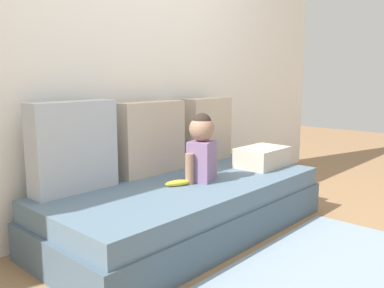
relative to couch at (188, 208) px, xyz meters
name	(u,v)px	position (x,y,z in m)	size (l,w,h in m)	color
ground_plane	(188,232)	(0.00, 0.00, -0.18)	(12.00, 12.00, 0.00)	#93704C
back_wall	(128,59)	(0.00, 0.59, 1.00)	(5.21, 0.10, 2.35)	white
couch	(188,208)	(0.00, 0.00, 0.00)	(2.01, 0.92, 0.36)	#495F70
throw_pillow_left	(73,147)	(-0.62, 0.36, 0.45)	(0.54, 0.16, 0.55)	#B2BCC6
throw_pillow_center	(151,138)	(0.00, 0.36, 0.44)	(0.54, 0.16, 0.52)	#C1B29E
throw_pillow_right	(207,130)	(0.62, 0.36, 0.44)	(0.45, 0.16, 0.52)	#C1B29E
toddler	(202,146)	(0.09, -0.05, 0.42)	(0.30, 0.20, 0.46)	gray
banana	(178,183)	(-0.12, -0.03, 0.20)	(0.17, 0.04, 0.04)	yellow
folded_blanket	(262,157)	(0.73, -0.12, 0.26)	(0.40, 0.28, 0.15)	beige
floor_rug	(331,282)	(0.00, -1.01, -0.17)	(1.81, 1.00, 0.01)	#8499A8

